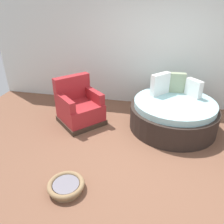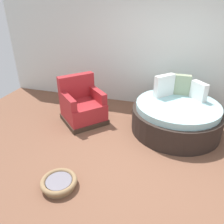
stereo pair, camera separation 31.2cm
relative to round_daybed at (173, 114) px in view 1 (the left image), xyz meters
The scene contains 5 objects.
ground_plane 1.14m from the round_daybed, 111.47° to the right, with size 8.00×8.00×0.02m, color brown.
back_wall 1.59m from the round_daybed, 110.12° to the left, with size 8.00×0.12×2.75m, color silver.
round_daybed is the anchor object (origin of this frame).
red_armchair 1.90m from the round_daybed, behind, with size 1.13×1.13×0.94m.
pet_basket 2.50m from the round_daybed, 125.86° to the right, with size 0.51×0.51×0.13m.
Camera 1 is at (0.01, -3.05, 2.39)m, focal length 35.82 mm.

